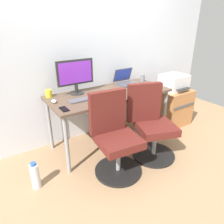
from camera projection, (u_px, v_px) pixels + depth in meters
name	position (u px, v px, depth m)	size (l,w,h in m)	color
ground_plane	(110.00, 141.00, 3.01)	(5.28, 5.28, 0.00)	#9E7A56
back_wall	(93.00, 46.00, 2.80)	(4.40, 0.04, 2.60)	silver
desk	(110.00, 97.00, 2.73)	(1.61, 0.69, 0.75)	brown
office_chair_left	(115.00, 138.00, 2.28)	(0.54, 0.54, 0.94)	black
office_chair_right	(151.00, 125.00, 2.55)	(0.56, 0.56, 0.94)	black
side_cabinet	(171.00, 106.00, 3.46)	(0.53, 0.52, 0.59)	#B77542
printer	(174.00, 82.00, 3.29)	(0.38, 0.40, 0.24)	silver
water_bottle_on_floor	(35.00, 176.00, 2.13)	(0.09, 0.09, 0.31)	white
desktop_monitor	(75.00, 74.00, 2.57)	(0.48, 0.18, 0.43)	#262626
open_laptop	(126.00, 80.00, 3.07)	(0.31, 0.30, 0.22)	#4C4C51
keyboard_by_monitor	(82.00, 100.00, 2.44)	(0.34, 0.12, 0.02)	#515156
keyboard_by_laptop	(150.00, 91.00, 2.74)	(0.34, 0.12, 0.02)	#B7B7B7
mouse_by_monitor	(54.00, 101.00, 2.37)	(0.06, 0.10, 0.03)	#B7B7B7
mouse_by_laptop	(100.00, 103.00, 2.33)	(0.06, 0.10, 0.03)	#515156
coffee_mug	(49.00, 93.00, 2.53)	(0.08, 0.08, 0.09)	yellow
pen_cup	(142.00, 78.00, 3.19)	(0.07, 0.07, 0.10)	slate
phone_near_monitor	(110.00, 100.00, 2.45)	(0.07, 0.14, 0.01)	black
phone_near_laptop	(64.00, 109.00, 2.19)	(0.07, 0.14, 0.01)	black
notebook	(103.00, 93.00, 2.64)	(0.21, 0.15, 0.03)	teal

